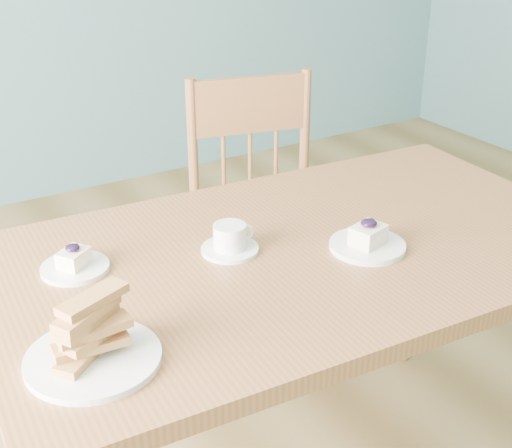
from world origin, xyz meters
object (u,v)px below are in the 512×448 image
Objects in this scene: cheesecake_plate_far at (75,264)px; coffee_cup at (230,240)px; dining_table at (299,275)px; cheesecake_plate_near at (368,241)px; dining_chair at (263,223)px; biscotti_plate at (91,342)px.

cheesecake_plate_far is 0.34m from coffee_cup.
dining_table is 8.54× the size of cheesecake_plate_near.
dining_chair is 0.79m from cheesecake_plate_near.
dining_chair is at bearing 43.33° from biscotti_plate.
dining_chair reaches higher than cheesecake_plate_far.
biscotti_plate is (-0.40, -0.23, 0.01)m from coffee_cup.
dining_chair is at bearing 31.49° from cheesecake_plate_far.
cheesecake_plate_near is 0.73× the size of biscotti_plate.
cheesecake_plate_near is (0.12, -0.09, 0.09)m from dining_table.
dining_chair is 7.35× the size of coffee_cup.
cheesecake_plate_near is at bearing -90.36° from dining_chair.
dining_table is 6.20× the size of biscotti_plate.
coffee_cup reaches higher than dining_table.
dining_chair reaches higher than biscotti_plate.
cheesecake_plate_far is at bearing 157.40° from cheesecake_plate_near.
dining_table is at bearing 17.02° from biscotti_plate.
biscotti_plate is at bearing -144.90° from coffee_cup.
dining_chair reaches higher than cheesecake_plate_near.
cheesecake_plate_far reaches higher than dining_table.
cheesecake_plate_far is at bearing -135.32° from dining_chair.
cheesecake_plate_near reaches higher than dining_table.
dining_table is at bearing 144.20° from cheesecake_plate_near.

